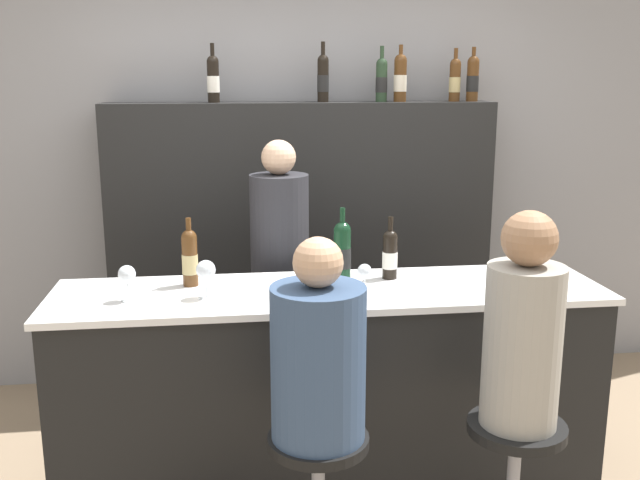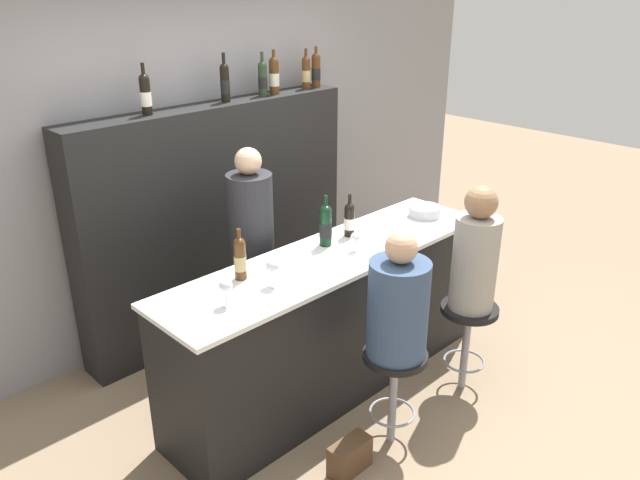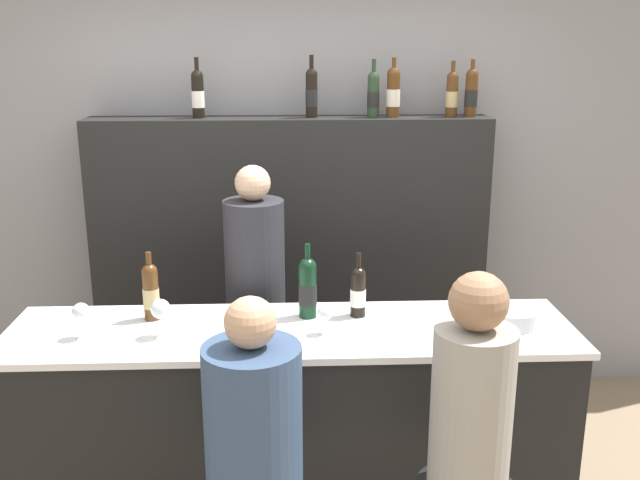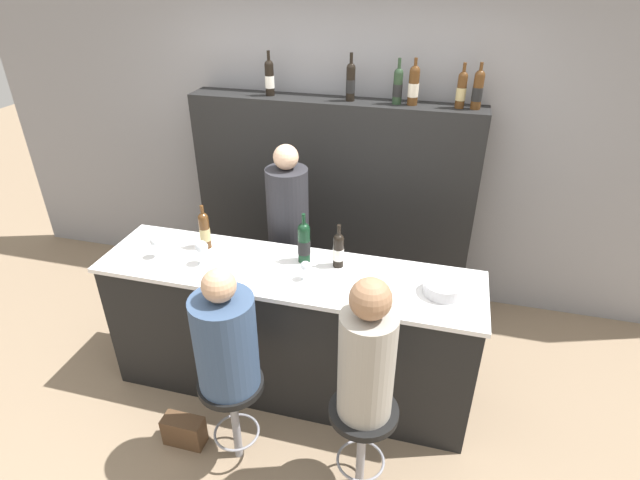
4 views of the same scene
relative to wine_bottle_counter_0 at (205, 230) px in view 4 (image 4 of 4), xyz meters
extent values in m
plane|color=#8C755B|center=(0.62, -0.42, -1.12)|extent=(16.00, 16.00, 0.00)
cube|color=gray|center=(0.62, 1.30, 0.18)|extent=(6.40, 0.05, 2.60)
cube|color=black|center=(0.62, -0.13, -0.64)|extent=(2.41, 0.58, 0.96)
cube|color=white|center=(0.62, -0.13, -0.15)|extent=(2.45, 0.62, 0.03)
cube|color=black|center=(0.62, 1.07, -0.24)|extent=(2.29, 0.28, 1.76)
cylinder|color=#4C2D14|center=(0.00, 0.00, -0.02)|extent=(0.07, 0.07, 0.22)
cylinder|color=tan|center=(0.00, 0.00, -0.03)|extent=(0.07, 0.07, 0.09)
sphere|color=#4C2D14|center=(0.00, 0.00, 0.09)|extent=(0.07, 0.07, 0.07)
cylinder|color=#4C2D14|center=(0.00, 0.00, 0.14)|extent=(0.02, 0.02, 0.07)
cylinder|color=black|center=(0.69, 0.00, -0.01)|extent=(0.08, 0.08, 0.24)
cylinder|color=black|center=(0.69, 0.00, -0.03)|extent=(0.08, 0.08, 0.09)
sphere|color=black|center=(0.69, 0.00, 0.10)|extent=(0.08, 0.08, 0.08)
cylinder|color=black|center=(0.69, 0.00, 0.16)|extent=(0.02, 0.02, 0.09)
cylinder|color=black|center=(0.92, 0.00, -0.03)|extent=(0.07, 0.07, 0.20)
cylinder|color=white|center=(0.92, 0.00, -0.04)|extent=(0.07, 0.07, 0.08)
sphere|color=black|center=(0.92, 0.00, 0.06)|extent=(0.07, 0.07, 0.07)
cylinder|color=black|center=(0.92, 0.00, 0.12)|extent=(0.02, 0.02, 0.08)
cylinder|color=black|center=(0.11, 1.07, 0.76)|extent=(0.07, 0.07, 0.23)
cylinder|color=white|center=(0.11, 1.07, 0.75)|extent=(0.07, 0.07, 0.09)
sphere|color=black|center=(0.11, 1.07, 0.87)|extent=(0.07, 0.07, 0.07)
cylinder|color=black|center=(0.11, 1.07, 0.93)|extent=(0.02, 0.02, 0.09)
cylinder|color=black|center=(0.75, 1.07, 0.76)|extent=(0.07, 0.07, 0.24)
cylinder|color=black|center=(0.75, 1.07, 0.75)|extent=(0.07, 0.07, 0.09)
sphere|color=black|center=(0.75, 1.07, 0.88)|extent=(0.07, 0.07, 0.07)
cylinder|color=black|center=(0.75, 1.07, 0.94)|extent=(0.02, 0.02, 0.09)
cylinder|color=#233823|center=(1.09, 1.07, 0.75)|extent=(0.07, 0.07, 0.22)
cylinder|color=black|center=(1.09, 1.07, 0.74)|extent=(0.07, 0.07, 0.09)
sphere|color=#233823|center=(1.09, 1.07, 0.86)|extent=(0.07, 0.07, 0.07)
cylinder|color=#233823|center=(1.09, 1.07, 0.92)|extent=(0.02, 0.02, 0.09)
cylinder|color=#4C2D14|center=(1.21, 1.07, 0.76)|extent=(0.07, 0.07, 0.24)
cylinder|color=beige|center=(1.21, 1.07, 0.75)|extent=(0.08, 0.08, 0.10)
sphere|color=#4C2D14|center=(1.21, 1.07, 0.88)|extent=(0.07, 0.07, 0.07)
cylinder|color=#4C2D14|center=(1.21, 1.07, 0.93)|extent=(0.02, 0.02, 0.08)
cylinder|color=#4C2D14|center=(1.54, 1.07, 0.75)|extent=(0.07, 0.07, 0.22)
cylinder|color=tan|center=(1.54, 1.07, 0.74)|extent=(0.07, 0.07, 0.09)
sphere|color=#4C2D14|center=(1.54, 1.07, 0.86)|extent=(0.07, 0.07, 0.07)
cylinder|color=#4C2D14|center=(1.54, 1.07, 0.91)|extent=(0.02, 0.02, 0.08)
cylinder|color=#4C2D14|center=(1.65, 1.07, 0.76)|extent=(0.07, 0.07, 0.23)
cylinder|color=black|center=(1.65, 1.07, 0.75)|extent=(0.07, 0.07, 0.09)
sphere|color=#4C2D14|center=(1.65, 1.07, 0.87)|extent=(0.07, 0.07, 0.07)
cylinder|color=#4C2D14|center=(1.65, 1.07, 0.92)|extent=(0.02, 0.02, 0.07)
cylinder|color=silver|center=(-0.25, -0.20, -0.13)|extent=(0.06, 0.06, 0.00)
cylinder|color=silver|center=(-0.25, -0.20, -0.09)|extent=(0.01, 0.01, 0.08)
sphere|color=silver|center=(-0.25, -0.20, -0.01)|extent=(0.07, 0.07, 0.07)
cylinder|color=silver|center=(0.08, -0.20, -0.13)|extent=(0.07, 0.07, 0.00)
cylinder|color=silver|center=(0.08, -0.20, -0.09)|extent=(0.01, 0.01, 0.08)
sphere|color=silver|center=(0.08, -0.20, -0.01)|extent=(0.08, 0.08, 0.08)
cylinder|color=silver|center=(0.76, -0.20, -0.13)|extent=(0.06, 0.06, 0.00)
cylinder|color=silver|center=(0.76, -0.20, -0.10)|extent=(0.01, 0.01, 0.06)
sphere|color=silver|center=(0.76, -0.20, -0.04)|extent=(0.06, 0.06, 0.06)
cylinder|color=#B7B7BC|center=(1.57, -0.13, -0.09)|extent=(0.23, 0.23, 0.07)
cylinder|color=gray|center=(0.48, -0.78, -0.83)|extent=(0.05, 0.05, 0.59)
torus|color=gray|center=(0.48, -0.78, -0.92)|extent=(0.28, 0.28, 0.02)
cylinder|color=black|center=(0.48, -0.78, -0.51)|extent=(0.37, 0.37, 0.04)
cylinder|color=#334766|center=(0.48, -0.78, -0.21)|extent=(0.34, 0.34, 0.57)
sphere|color=tan|center=(0.48, -0.78, 0.16)|extent=(0.18, 0.18, 0.18)
cylinder|color=gray|center=(1.24, -0.78, -0.83)|extent=(0.05, 0.05, 0.59)
torus|color=gray|center=(1.24, -0.78, -0.92)|extent=(0.28, 0.28, 0.02)
cylinder|color=black|center=(1.24, -0.78, -0.51)|extent=(0.37, 0.37, 0.04)
cylinder|color=gray|center=(1.24, -0.78, -0.19)|extent=(0.29, 0.29, 0.62)
sphere|color=#936B4C|center=(1.24, -0.78, 0.23)|extent=(0.20, 0.20, 0.20)
cylinder|color=#28282D|center=(0.44, 0.45, -0.41)|extent=(0.30, 0.30, 1.42)
sphere|color=#D8AD8C|center=(0.44, 0.45, 0.39)|extent=(0.18, 0.18, 0.18)
cube|color=#513823|center=(0.11, -0.78, -1.02)|extent=(0.26, 0.12, 0.20)
camera|label=1|loc=(0.18, -3.14, 0.79)|focal=40.00mm
camera|label=2|loc=(-1.93, -2.63, 1.50)|focal=35.00mm
camera|label=3|loc=(0.61, -2.98, 1.07)|focal=40.00mm
camera|label=4|loc=(1.49, -2.62, 1.59)|focal=28.00mm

